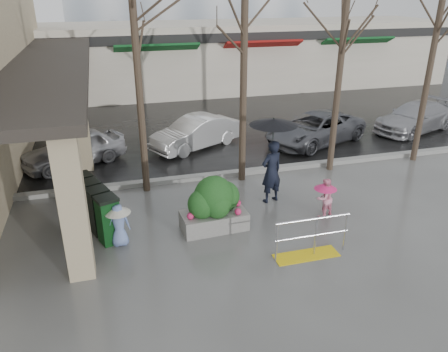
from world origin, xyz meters
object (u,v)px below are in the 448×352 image
tree_midwest (245,15)px  car_c (315,128)px  tree_west (134,23)px  planter (214,204)px  news_boxes (95,207)px  car_a (74,148)px  child_pink (325,195)px  child_blue (119,221)px  woman (272,155)px  car_b (196,133)px  tree_east (441,7)px  tree_mideast (344,26)px  car_d (415,117)px  handrail (310,242)px

tree_midwest → car_c: (4.07, 2.77, -4.60)m
tree_west → planter: bearing=-63.0°
news_boxes → car_c: news_boxes is taller
car_a → car_c: size_ratio=0.82×
child_pink → car_a: 9.14m
car_a → child_blue: bearing=-13.5°
tree_midwest → planter: size_ratio=3.94×
child_blue → news_boxes: (-0.55, 1.04, -0.04)m
woman → child_blue: size_ratio=2.32×
planter → car_b: (0.90, 6.44, -0.09)m
tree_west → child_blue: size_ratio=6.01×
planter → news_boxes: (-3.03, 0.88, -0.09)m
tree_east → planter: (-8.52, -2.91, -4.66)m
tree_mideast → child_blue: bearing=-157.7°
news_boxes → car_b: 6.81m
car_a → car_b: same height
child_blue → car_a: car_a is taller
child_blue → planter: planter is taller
tree_west → car_d: bearing=14.1°
news_boxes → woman: bearing=-17.7°
handrail → child_blue: bearing=158.4°
car_a → tree_mideast: bearing=46.2°
child_pink → car_d: car_d is taller
tree_west → car_d: size_ratio=1.57×
tree_east → car_a: bearing=166.6°
tree_west → tree_mideast: bearing=0.0°
handrail → car_b: bearing=96.7°
tree_east → tree_mideast: bearing=180.0°
tree_west → car_c: bearing=20.9°
news_boxes → child_pink: bearing=-30.2°
car_d → child_pink: bearing=-70.8°
tree_mideast → planter: (-5.02, -2.91, -4.14)m
tree_east → news_boxes: bearing=-170.0°
news_boxes → car_b: news_boxes is taller
car_c → tree_mideast: bearing=-38.1°
handrail → car_d: (8.99, 7.90, 0.25)m
child_blue → car_b: bearing=-116.5°
handrail → tree_east: 9.60m
tree_east → woman: tree_east is taller
car_a → tree_west: bearing=12.4°
tree_midwest → car_b: size_ratio=1.83×
car_c → child_pink: bearing=-46.8°
tree_midwest → tree_mideast: tree_midwest is taller
handrail → tree_midwest: tree_midwest is taller
handrail → planter: 2.69m
tree_west → tree_east: tree_east is taller
car_b → car_c: (4.88, -0.76, 0.00)m
child_pink → car_a: car_a is taller
tree_east → car_b: size_ratio=1.88×
car_a → car_c: 9.53m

